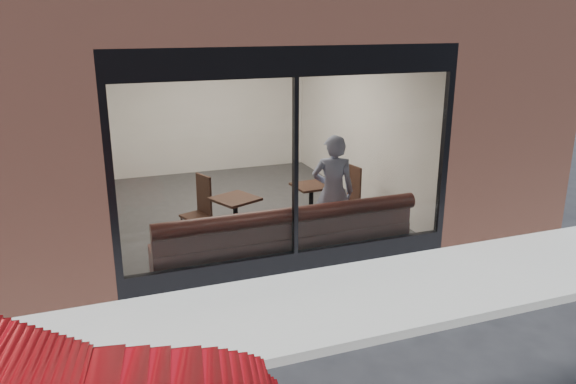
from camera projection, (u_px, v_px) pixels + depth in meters
name	position (u px, v px, depth m)	size (l,w,h in m)	color
ground	(360.00, 343.00, 6.38)	(120.00, 120.00, 0.00)	black
sidewalk_near	(324.00, 303.00, 7.27)	(40.00, 2.00, 0.01)	gray
kerb_near	(362.00, 341.00, 6.32)	(40.00, 0.10, 0.12)	gray
host_building_pier_left	(27.00, 115.00, 11.81)	(2.50, 12.00, 3.20)	brown
host_building_pier_right	(348.00, 98.00, 14.32)	(2.50, 12.00, 3.20)	brown
host_building_backfill	(180.00, 91.00, 15.75)	(5.00, 6.00, 3.20)	brown
cafe_floor	(240.00, 209.00, 10.85)	(6.00, 6.00, 0.00)	#2D2D30
cafe_ceiling	(235.00, 39.00, 9.91)	(6.00, 6.00, 0.00)	white
cafe_wall_back	(203.00, 106.00, 13.05)	(5.00, 5.00, 0.00)	silver
cafe_wall_left	(96.00, 137.00, 9.54)	(6.00, 6.00, 0.00)	silver
cafe_wall_right	(358.00, 120.00, 11.21)	(6.00, 6.00, 0.00)	silver
storefront_kick	(295.00, 261.00, 8.17)	(5.00, 0.10, 0.30)	black
storefront_header	(296.00, 61.00, 7.33)	(5.00, 0.10, 0.40)	black
storefront_mullion	(295.00, 169.00, 7.75)	(0.06, 0.10, 2.50)	black
storefront_glass	(296.00, 169.00, 7.73)	(4.80, 4.80, 0.00)	white
banquette	(285.00, 247.00, 8.50)	(4.00, 0.55, 0.45)	#3B1C15
person	(333.00, 192.00, 8.85)	(0.67, 0.44, 1.84)	#919BC0
cafe_table_left	(235.00, 199.00, 9.08)	(0.64, 0.64, 0.04)	black
cafe_table_right	(311.00, 186.00, 9.79)	(0.59, 0.59, 0.04)	black
cafe_chair_left	(196.00, 216.00, 9.78)	(0.43, 0.43, 0.04)	black
cafe_chair_right	(345.00, 204.00, 10.39)	(0.38, 0.38, 0.04)	black
wall_poster	(101.00, 152.00, 9.13)	(0.02, 0.63, 0.84)	white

